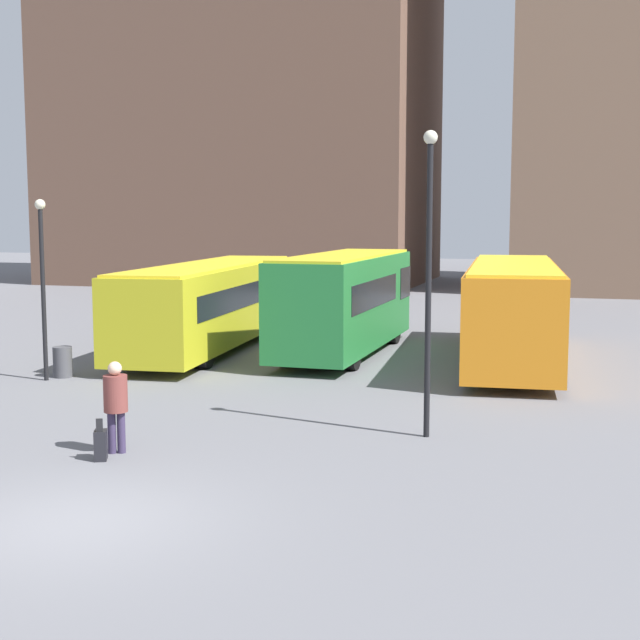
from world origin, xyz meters
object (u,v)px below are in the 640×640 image
(bus_0, at_px, (211,302))
(bus_1, at_px, (345,300))
(lamp_post_0, at_px, (429,261))
(lamp_post_1, at_px, (42,273))
(suitcase, at_px, (101,445))
(bus_2, at_px, (513,308))
(traveler, at_px, (116,399))
(trash_bin, at_px, (63,362))

(bus_0, relative_size, bus_1, 1.35)
(bus_1, distance_m, lamp_post_0, 11.09)
(bus_0, height_order, lamp_post_1, lamp_post_1)
(bus_1, relative_size, suitcase, 11.37)
(bus_2, bearing_deg, traveler, 149.31)
(lamp_post_1, bearing_deg, bus_1, 45.90)
(trash_bin, bearing_deg, traveler, -50.92)
(bus_0, bearing_deg, bus_1, -93.46)
(bus_0, height_order, traveler, bus_0)
(bus_1, height_order, suitcase, bus_1)
(bus_0, relative_size, bus_2, 1.07)
(bus_0, distance_m, trash_bin, 6.53)
(suitcase, bearing_deg, traveler, -28.94)
(traveler, bearing_deg, trash_bin, 14.65)
(bus_1, distance_m, traveler, 12.99)
(suitcase, distance_m, lamp_post_1, 9.03)
(suitcase, bearing_deg, bus_1, -29.00)
(bus_0, height_order, lamp_post_0, lamp_post_0)
(bus_2, relative_size, lamp_post_0, 1.88)
(bus_2, height_order, traveler, bus_2)
(bus_1, xyz_separation_m, bus_2, (5.30, -0.01, -0.10))
(bus_2, relative_size, trash_bin, 13.57)
(traveler, distance_m, lamp_post_1, 8.48)
(lamp_post_0, relative_size, lamp_post_1, 1.25)
(bus_0, bearing_deg, traveler, -169.16)
(bus_1, height_order, lamp_post_0, lamp_post_0)
(suitcase, bearing_deg, lamp_post_1, 15.45)
(bus_1, relative_size, lamp_post_1, 1.87)
(bus_0, distance_m, suitcase, 13.86)
(bus_1, relative_size, traveler, 5.21)
(lamp_post_0, distance_m, lamp_post_1, 11.46)
(bus_0, relative_size, traveler, 7.03)
(bus_2, bearing_deg, suitcase, 150.04)
(bus_2, bearing_deg, lamp_post_0, 170.14)
(bus_0, xyz_separation_m, traveler, (3.59, -12.82, -0.53))
(bus_0, relative_size, suitcase, 15.35)
(bus_1, height_order, traveler, bus_1)
(lamp_post_1, bearing_deg, trash_bin, 72.85)
(lamp_post_1, bearing_deg, lamp_post_0, -16.29)
(bus_1, bearing_deg, lamp_post_0, -156.02)
(traveler, bearing_deg, bus_1, -29.00)
(bus_2, xyz_separation_m, lamp_post_1, (-11.90, -6.81, 1.28))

